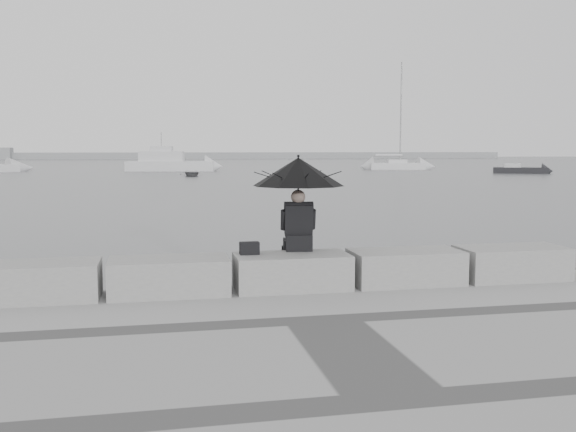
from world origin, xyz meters
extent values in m
plane|color=#4D4F52|center=(0.00, 0.00, 0.00)|extent=(360.00, 360.00, 0.00)
cube|color=gray|center=(-3.40, -0.45, 0.75)|extent=(1.60, 0.80, 0.50)
cube|color=gray|center=(-1.70, -0.45, 0.75)|extent=(1.60, 0.80, 0.50)
cube|color=gray|center=(0.00, -0.45, 0.75)|extent=(1.60, 0.80, 0.50)
cube|color=gray|center=(1.70, -0.45, 0.75)|extent=(1.60, 0.80, 0.50)
cube|color=gray|center=(3.40, -0.45, 0.75)|extent=(1.60, 0.80, 0.50)
sphere|color=#726056|center=(0.17, -0.10, 1.78)|extent=(0.21, 0.21, 0.21)
cylinder|color=black|center=(0.17, -0.11, 1.85)|extent=(0.02, 0.02, 1.00)
cone|color=black|center=(0.17, -0.11, 2.15)|extent=(1.33, 1.33, 0.41)
sphere|color=black|center=(0.17, -0.11, 2.37)|extent=(0.04, 0.04, 0.04)
cube|color=black|center=(-0.58, -0.34, 1.09)|extent=(0.27, 0.15, 0.17)
cube|color=gray|center=(0.00, 155.00, 0.80)|extent=(180.00, 6.00, 1.60)
cube|color=#BBBBBE|center=(26.74, 64.46, 0.35)|extent=(6.83, 3.52, 0.90)
cube|color=#BBBBBE|center=(26.74, 64.46, 0.95)|extent=(2.53, 1.98, 0.50)
cylinder|color=gray|center=(26.74, 64.46, 6.80)|extent=(0.16, 0.16, 12.00)
cylinder|color=gray|center=(26.74, 64.46, 1.60)|extent=(3.62, 0.75, 0.10)
cube|color=#BBBBBE|center=(-0.24, 64.49, 0.50)|extent=(10.04, 4.16, 1.20)
cube|color=#BBBBBE|center=(-0.24, 64.49, 1.60)|extent=(5.13, 2.87, 1.20)
cube|color=#BBBBBE|center=(-0.24, 64.49, 2.50)|extent=(2.64, 1.93, 0.60)
cylinder|color=gray|center=(-0.24, 64.49, 3.60)|extent=(0.08, 0.08, 1.60)
cube|color=black|center=(34.56, 50.22, 0.25)|extent=(5.39, 3.80, 0.70)
cube|color=#BBBBBE|center=(34.56, 50.22, 0.75)|extent=(1.94, 1.78, 0.50)
imported|color=slate|center=(1.33, 49.99, 0.25)|extent=(3.04, 1.44, 0.50)
camera|label=1|loc=(-1.84, -9.15, 2.47)|focal=40.00mm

